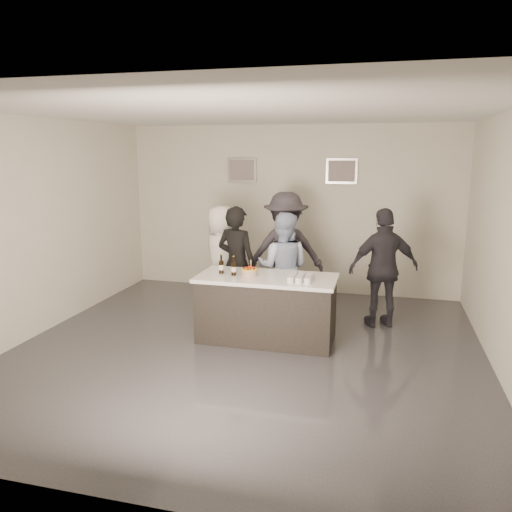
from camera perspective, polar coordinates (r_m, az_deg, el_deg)
name	(u,v)px	position (r m, az deg, el deg)	size (l,w,h in m)	color
floor	(246,350)	(6.61, -1.10, -10.68)	(6.00, 6.00, 0.00)	#3D3D42
ceiling	(245,111)	(6.12, -1.21, 16.23)	(6.00, 6.00, 0.00)	white
wall_back	(290,210)	(9.09, 3.94, 5.31)	(6.00, 0.04, 3.00)	beige
wall_front	(126,309)	(3.47, -14.60, -5.88)	(6.00, 0.04, 3.00)	beige
wall_left	(38,227)	(7.56, -23.66, 3.01)	(0.04, 6.00, 3.00)	beige
wall_right	(510,248)	(6.12, 27.02, 0.83)	(0.04, 6.00, 3.00)	beige
picture_left	(242,170)	(9.21, -1.62, 9.79)	(0.54, 0.04, 0.44)	#B2B2B7
picture_right	(342,171)	(8.89, 9.76, 9.55)	(0.54, 0.04, 0.44)	#B2B2B7
bar_counter	(267,308)	(6.79, 1.22, -6.00)	(1.86, 0.86, 0.90)	white
cake	(250,273)	(6.71, -0.74, -1.90)	(0.22, 0.22, 0.08)	yellow
beer_bottle_a	(221,264)	(6.81, -3.99, -0.93)	(0.07, 0.07, 0.26)	black
beer_bottle_b	(234,266)	(6.69, -2.57, -1.14)	(0.07, 0.07, 0.26)	black
tumbler_cluster	(301,277)	(6.48, 5.15, -2.44)	(0.30, 0.40, 0.08)	orange
candles	(243,279)	(6.50, -1.54, -2.68)	(0.24, 0.08, 0.01)	pink
person_main_black	(237,264)	(7.51, -2.24, -0.91)	(0.64, 0.42, 1.75)	black
person_main_blue	(283,267)	(7.48, 3.10, -1.31)	(0.81, 0.63, 1.66)	silver
person_guest_left	(222,259)	(7.96, -3.95, -0.35)	(0.83, 0.54, 1.71)	white
person_guest_right	(384,268)	(7.46, 14.39, -1.36)	(1.03, 0.43, 1.75)	#2B2931
person_guest_back	(285,251)	(8.09, 3.39, 0.58)	(1.23, 0.71, 1.91)	#322F38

